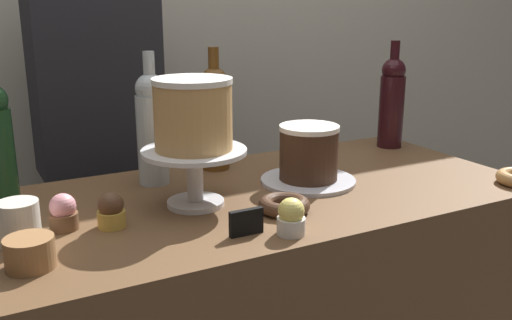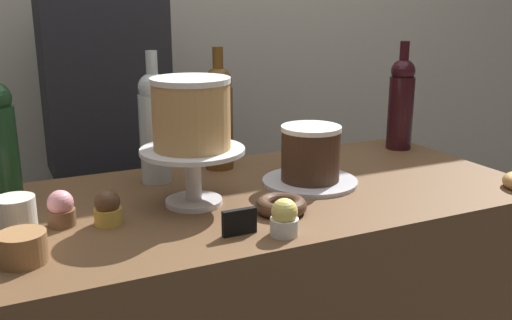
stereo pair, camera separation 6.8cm
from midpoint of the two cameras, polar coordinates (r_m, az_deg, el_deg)
back_wall at (r=2.13m, az=-9.65°, el=13.70°), size 6.00×0.05×2.60m
cake_stand_pedestal at (r=1.27m, az=-4.76°, el=-0.63°), size 0.23×0.23×0.13m
white_layer_cake at (r=1.24m, az=-4.88°, el=4.62°), size 0.17×0.17×0.15m
silver_serving_platter at (r=1.44m, az=6.70°, el=-2.13°), size 0.24×0.24×0.01m
chocolate_round_cake at (r=1.42m, az=6.79°, el=0.68°), size 0.15×0.15×0.14m
wine_bottle_clear at (r=1.43m, az=-8.69°, el=3.41°), size 0.08×0.08×0.33m
wine_bottle_amber at (r=1.53m, az=-2.52°, el=4.40°), size 0.08×0.08×0.33m
wine_bottle_dark_red at (r=1.81m, az=15.23°, el=5.57°), size 0.08×0.08×0.33m
cupcake_strawberry at (r=1.21m, az=-17.27°, el=-4.69°), size 0.06×0.06×0.07m
cupcake_lemon at (r=1.12m, az=4.57°, el=-5.77°), size 0.06×0.06×0.07m
cupcake_chocolate at (r=1.20m, az=-12.94°, el=-4.67°), size 0.06×0.06×0.07m
donut_chocolate at (r=1.24m, az=4.07°, el=-4.52°), size 0.11×0.11×0.03m
cookie_stack at (r=1.07m, az=-20.45°, el=-8.17°), size 0.08×0.08×0.05m
price_sign_chalkboard at (r=1.12m, az=0.08°, el=-6.18°), size 0.07×0.01×0.05m
coffee_cup_ceramic at (r=1.17m, az=-21.16°, el=-5.47°), size 0.08×0.08×0.09m
barista_figure at (r=1.87m, az=-13.13°, el=-1.07°), size 0.36×0.22×1.60m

